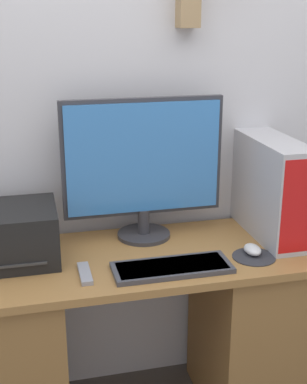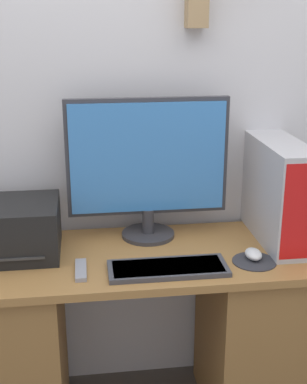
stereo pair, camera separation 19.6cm
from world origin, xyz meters
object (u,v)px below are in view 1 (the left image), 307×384
Objects in this scene: computer_tower at (272,188)px; monitor at (143,163)px; printer at (13,235)px; remote_control at (85,273)px; mouse at (252,250)px; keyboard at (172,267)px.

monitor is at bearing 169.64° from computer_tower.
remote_control is (0.24, -0.19, -0.09)m from printer.
mouse is at bearing -129.92° from computer_tower.
remote_control is at bearing 174.36° from keyboard.
mouse is at bearing 1.59° from remote_control.
monitor reaches higher than remote_control.
printer is at bearing -179.69° from computer_tower.
monitor is 0.54m from mouse.
monitor is 0.44m from keyboard.
remote_control is (-0.31, 0.03, -0.00)m from keyboard.
mouse is at bearing 8.30° from keyboard.
computer_tower is 1.47× the size of printer.
keyboard is 0.56m from computer_tower.
printer reaches higher than keyboard.
mouse is (0.33, 0.05, 0.01)m from keyboard.
printer is (-0.52, -0.10, -0.21)m from monitor.
mouse is 0.29m from computer_tower.
printer is (-0.55, 0.22, 0.09)m from keyboard.
keyboard is 1.31× the size of printer.
computer_tower is at bearing 50.08° from mouse.
printer reaches higher than mouse.
monitor is 1.34× the size of computer_tower.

